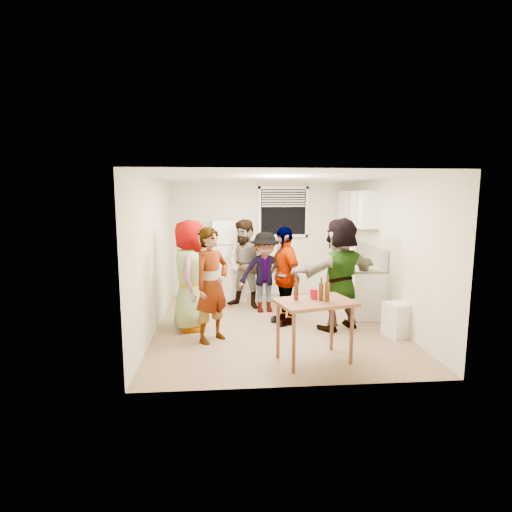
{
  "coord_description": "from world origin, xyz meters",
  "views": [
    {
      "loc": [
        -0.87,
        -6.57,
        2.2
      ],
      "look_at": [
        -0.3,
        0.38,
        1.15
      ],
      "focal_mm": 28.0,
      "sensor_mm": 36.0,
      "label": 1
    }
  ],
  "objects": [
    {
      "name": "blue_cup",
      "position": [
        1.44,
        0.58,
        0.9
      ],
      "size": [
        0.09,
        0.09,
        0.12
      ],
      "primitive_type": "cylinder",
      "color": "#0C44AB",
      "rests_on": "countertop"
    },
    {
      "name": "window",
      "position": [
        0.45,
        2.21,
        1.85
      ],
      "size": [
        1.12,
        0.1,
        1.06
      ],
      "primitive_type": null,
      "color": "white",
      "rests_on": "room"
    },
    {
      "name": "guest_stripe",
      "position": [
        -1.06,
        -0.65,
        0.0
      ],
      "size": [
        1.68,
        1.68,
        0.42
      ],
      "primitive_type": "imported",
      "rotation": [
        0.0,
        0.0,
        0.79
      ],
      "color": "#141933",
      "rests_on": "ground"
    },
    {
      "name": "upper_cabinets",
      "position": [
        1.83,
        1.35,
        1.95
      ],
      "size": [
        0.34,
        1.6,
        0.7
      ],
      "primitive_type": "cube",
      "color": "white",
      "rests_on": "room"
    },
    {
      "name": "trash_bin",
      "position": [
        1.86,
        -0.69,
        0.25
      ],
      "size": [
        0.45,
        0.45,
        0.53
      ],
      "primitive_type": "cube",
      "rotation": [
        0.0,
        0.0,
        0.3
      ],
      "color": "silver",
      "rests_on": "ground"
    },
    {
      "name": "counter_lower",
      "position": [
        1.7,
        1.15,
        0.43
      ],
      "size": [
        0.6,
        2.2,
        0.86
      ],
      "primitive_type": "cube",
      "color": "white",
      "rests_on": "ground"
    },
    {
      "name": "refrigerator",
      "position": [
        -0.75,
        1.88,
        0.85
      ],
      "size": [
        0.7,
        0.7,
        1.7
      ],
      "primitive_type": "cube",
      "color": "white",
      "rests_on": "ground"
    },
    {
      "name": "red_cup",
      "position": [
        0.33,
        -1.43,
        0.84
      ],
      "size": [
        0.1,
        0.1,
        0.13
      ],
      "primitive_type": "cylinder",
      "color": "#A60713",
      "rests_on": "serving_table"
    },
    {
      "name": "beer_bottle_counter",
      "position": [
        1.6,
        0.84,
        0.9
      ],
      "size": [
        0.05,
        0.05,
        0.2
      ],
      "primitive_type": "cylinder",
      "color": "#47230C",
      "rests_on": "countertop"
    },
    {
      "name": "serving_table",
      "position": [
        0.32,
        -1.54,
        0.0
      ],
      "size": [
        1.13,
        0.89,
        0.84
      ],
      "primitive_type": null,
      "rotation": [
        0.0,
        0.0,
        0.26
      ],
      "color": "brown",
      "rests_on": "ground"
    },
    {
      "name": "guest_grey",
      "position": [
        -1.43,
        -0.06,
        0.0
      ],
      "size": [
        1.88,
        1.02,
        0.58
      ],
      "primitive_type": "imported",
      "rotation": [
        0.0,
        0.0,
        1.5
      ],
      "color": "#9B9B9B",
      "rests_on": "ground"
    },
    {
      "name": "guest_black",
      "position": [
        0.16,
        0.09,
        0.0
      ],
      "size": [
        1.9,
        1.43,
        0.41
      ],
      "primitive_type": "imported",
      "rotation": [
        0.0,
        0.0,
        -1.28
      ],
      "color": "black",
      "rests_on": "ground"
    },
    {
      "name": "kettle",
      "position": [
        1.65,
        1.34,
        0.9
      ],
      "size": [
        0.29,
        0.25,
        0.22
      ],
      "primitive_type": null,
      "rotation": [
        0.0,
        0.0,
        -0.12
      ],
      "color": "silver",
      "rests_on": "countertop"
    },
    {
      "name": "guest_orange",
      "position": [
        1.04,
        -0.25,
        0.0
      ],
      "size": [
        2.34,
        2.41,
        0.55
      ],
      "primitive_type": "imported",
      "rotation": [
        0.0,
        0.0,
        3.57
      ],
      "color": "#CE6C43",
      "rests_on": "ground"
    },
    {
      "name": "paper_towel",
      "position": [
        1.68,
        1.08,
        0.9
      ],
      "size": [
        0.13,
        0.13,
        0.29
      ],
      "primitive_type": "cylinder",
      "color": "white",
      "rests_on": "countertop"
    },
    {
      "name": "beer_bottle_table",
      "position": [
        0.47,
        -1.57,
        0.84
      ],
      "size": [
        0.07,
        0.07,
        0.25
      ],
      "primitive_type": "cylinder",
      "color": "#47230C",
      "rests_on": "serving_table"
    },
    {
      "name": "picture_frame",
      "position": [
        1.92,
        1.76,
        0.98
      ],
      "size": [
        0.02,
        0.19,
        0.16
      ],
      "primitive_type": "cube",
      "color": "#F6CA55",
      "rests_on": "countertop"
    },
    {
      "name": "guest_back_right",
      "position": [
        -0.1,
        0.83,
        0.0
      ],
      "size": [
        1.1,
        1.61,
        0.57
      ],
      "primitive_type": "imported",
      "rotation": [
        0.0,
        0.0,
        0.07
      ],
      "color": "#3D3E42",
      "rests_on": "ground"
    },
    {
      "name": "room",
      "position": [
        0.0,
        0.0,
        0.0
      ],
      "size": [
        4.0,
        4.5,
        2.5
      ],
      "primitive_type": null,
      "color": "beige",
      "rests_on": "ground"
    },
    {
      "name": "backsplash",
      "position": [
        1.99,
        1.15,
        1.08
      ],
      "size": [
        0.03,
        2.2,
        0.36
      ],
      "primitive_type": "cube",
      "color": "beige",
      "rests_on": "countertop"
    },
    {
      "name": "countertop",
      "position": [
        1.7,
        1.15,
        0.88
      ],
      "size": [
        0.64,
        2.22,
        0.04
      ],
      "primitive_type": "cube",
      "color": "beige",
      "rests_on": "counter_lower"
    },
    {
      "name": "wine_bottle",
      "position": [
        1.75,
        1.88,
        0.9
      ],
      "size": [
        0.07,
        0.07,
        0.27
      ],
      "primitive_type": "cylinder",
      "color": "black",
      "rests_on": "countertop"
    },
    {
      "name": "guest_back_left",
      "position": [
        -0.43,
        1.15,
        0.0
      ],
      "size": [
        1.59,
        1.94,
        0.66
      ],
      "primitive_type": "imported",
      "rotation": [
        0.0,
        0.0,
        -0.5
      ],
      "color": "brown",
      "rests_on": "ground"
    }
  ]
}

